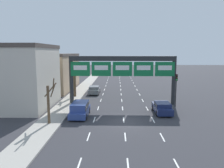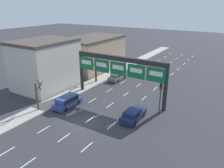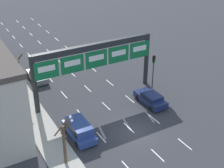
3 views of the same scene
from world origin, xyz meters
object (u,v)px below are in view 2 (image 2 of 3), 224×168
Objects in this scene: tree_bare_closest at (96,68)px; tree_bare_second at (37,94)px; car_grey at (117,76)px; suv_blue at (67,101)px; car_navy at (133,114)px; sign_gantry at (119,67)px; traffic_light_near_gantry at (160,93)px.

tree_bare_second is (0.08, -14.18, -0.24)m from tree_bare_closest.
suv_blue is at bearing -90.88° from car_grey.
car_navy is at bearing -37.02° from tree_bare_closest.
suv_blue reaches higher than car_grey.
sign_gantry is at bearing -32.01° from tree_bare_closest.
tree_bare_second is (-15.09, -7.60, -0.78)m from traffic_light_near_gantry.
car_grey is 14.23m from suv_blue.
sign_gantry is at bearing 167.16° from traffic_light_near_gantry.
suv_blue is 13.46m from traffic_light_near_gantry.
car_grey is at bearing 127.68° from car_navy.
tree_bare_second is (-2.88, -17.22, 1.74)m from car_grey.
tree_bare_closest reaches higher than suv_blue.
car_navy is 10.11m from suv_blue.
car_navy is 0.99× the size of traffic_light_near_gantry.
traffic_light_near_gantry is at bearing 26.73° from tree_bare_second.
car_navy is 4.63m from traffic_light_near_gantry.
car_grey is at bearing 121.64° from sign_gantry.
tree_bare_closest is at bearing 142.98° from car_navy.
tree_bare_closest is (-2.96, -3.05, 1.98)m from car_grey.
traffic_light_near_gantry is (2.45, 3.01, 2.53)m from car_navy.
traffic_light_near_gantry reaches higher than suv_blue.
sign_gantry reaches higher than tree_bare_second.
sign_gantry reaches higher than suv_blue.
tree_bare_closest is at bearing 103.76° from suv_blue.
tree_bare_second reaches higher than car_grey.
tree_bare_closest is at bearing 90.33° from tree_bare_second.
sign_gantry is 3.28× the size of suv_blue.
traffic_light_near_gantry is at bearing -23.45° from tree_bare_closest.
car_navy is 0.97× the size of suv_blue.
tree_bare_closest reaches higher than car_grey.
car_navy is 0.95× the size of tree_bare_second.
tree_bare_second is at bearing -160.04° from car_navy.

